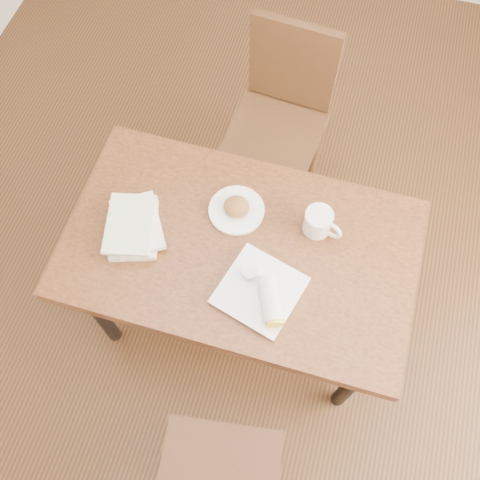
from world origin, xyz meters
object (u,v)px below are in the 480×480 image
(table, at_px, (240,255))
(coffee_mug, at_px, (319,222))
(book_stack, at_px, (134,226))
(chair_far, at_px, (282,109))
(plate_scone, at_px, (237,209))
(plate_burrito, at_px, (263,293))

(table, height_order, coffee_mug, coffee_mug)
(table, xyz_separation_m, book_stack, (-0.39, -0.05, 0.12))
(chair_far, relative_size, book_stack, 3.17)
(plate_scone, relative_size, coffee_mug, 1.41)
(coffee_mug, distance_m, plate_burrito, 0.34)
(table, relative_size, chair_far, 1.35)
(plate_scone, height_order, book_stack, same)
(table, relative_size, coffee_mug, 8.63)
(plate_burrito, bearing_deg, table, 128.35)
(chair_far, bearing_deg, table, -87.70)
(chair_far, xyz_separation_m, book_stack, (-0.36, -0.87, 0.23))
(plate_scone, xyz_separation_m, book_stack, (-0.34, -0.18, 0.01))
(chair_far, bearing_deg, book_stack, -112.28)
(table, bearing_deg, coffee_mug, 29.93)
(plate_scone, relative_size, book_stack, 0.70)
(plate_scone, bearing_deg, book_stack, -151.99)
(plate_burrito, distance_m, book_stack, 0.53)
(coffee_mug, bearing_deg, book_stack, -163.31)
(book_stack, bearing_deg, table, 6.79)
(coffee_mug, bearing_deg, table, -150.07)
(table, bearing_deg, chair_far, 92.30)
(chair_far, height_order, plate_scone, chair_far)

